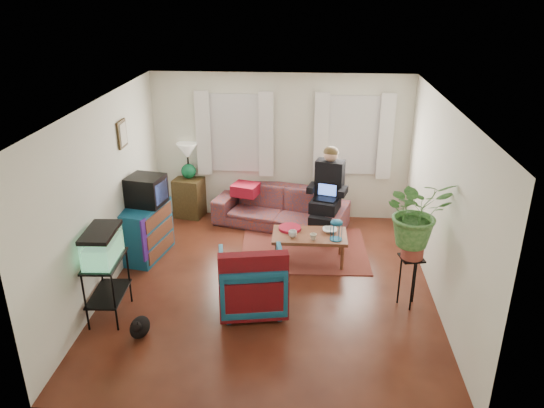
# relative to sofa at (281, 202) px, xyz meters

# --- Properties ---
(floor) EXTENTS (4.50, 5.00, 0.01)m
(floor) POSITION_rel_sofa_xyz_m (-0.03, -2.05, -0.45)
(floor) COLOR #4F2B14
(floor) RESTS_ON ground
(ceiling) EXTENTS (4.50, 5.00, 0.01)m
(ceiling) POSITION_rel_sofa_xyz_m (-0.03, -2.05, 2.15)
(ceiling) COLOR white
(ceiling) RESTS_ON wall_back
(wall_back) EXTENTS (4.50, 0.01, 2.60)m
(wall_back) POSITION_rel_sofa_xyz_m (-0.03, 0.45, 0.85)
(wall_back) COLOR silver
(wall_back) RESTS_ON floor
(wall_front) EXTENTS (4.50, 0.01, 2.60)m
(wall_front) POSITION_rel_sofa_xyz_m (-0.03, -4.55, 0.85)
(wall_front) COLOR silver
(wall_front) RESTS_ON floor
(wall_left) EXTENTS (0.01, 5.00, 2.60)m
(wall_left) POSITION_rel_sofa_xyz_m (-2.28, -2.05, 0.85)
(wall_left) COLOR silver
(wall_left) RESTS_ON floor
(wall_right) EXTENTS (0.01, 5.00, 2.60)m
(wall_right) POSITION_rel_sofa_xyz_m (2.22, -2.05, 0.85)
(wall_right) COLOR silver
(wall_right) RESTS_ON floor
(window_left) EXTENTS (1.08, 0.04, 1.38)m
(window_left) POSITION_rel_sofa_xyz_m (-0.83, 0.43, 1.10)
(window_left) COLOR white
(window_left) RESTS_ON wall_back
(window_right) EXTENTS (1.08, 0.04, 1.38)m
(window_right) POSITION_rel_sofa_xyz_m (1.22, 0.43, 1.10)
(window_right) COLOR white
(window_right) RESTS_ON wall_back
(curtains_left) EXTENTS (1.36, 0.06, 1.50)m
(curtains_left) POSITION_rel_sofa_xyz_m (-0.83, 0.35, 1.10)
(curtains_left) COLOR white
(curtains_left) RESTS_ON wall_back
(curtains_right) EXTENTS (1.36, 0.06, 1.50)m
(curtains_right) POSITION_rel_sofa_xyz_m (1.22, 0.35, 1.10)
(curtains_right) COLOR white
(curtains_right) RESTS_ON wall_back
(picture_frame) EXTENTS (0.04, 0.32, 0.40)m
(picture_frame) POSITION_rel_sofa_xyz_m (-2.25, -1.20, 1.50)
(picture_frame) COLOR #3D2616
(picture_frame) RESTS_ON wall_left
(area_rug) EXTENTS (2.07, 1.69, 0.01)m
(area_rug) POSITION_rel_sofa_xyz_m (0.43, -0.92, -0.44)
(area_rug) COLOR brown
(area_rug) RESTS_ON floor
(sofa) EXTENTS (2.45, 1.49, 0.90)m
(sofa) POSITION_rel_sofa_xyz_m (0.00, 0.00, 0.00)
(sofa) COLOR brown
(sofa) RESTS_ON floor
(seated_person) EXTENTS (0.74, 0.83, 1.37)m
(seated_person) POSITION_rel_sofa_xyz_m (0.80, -0.22, 0.23)
(seated_person) COLOR black
(seated_person) RESTS_ON sofa
(side_table) EXTENTS (0.58, 0.58, 0.72)m
(side_table) POSITION_rel_sofa_xyz_m (-1.68, 0.34, -0.09)
(side_table) COLOR #3A2815
(side_table) RESTS_ON floor
(table_lamp) EXTENTS (0.44, 0.44, 0.66)m
(table_lamp) POSITION_rel_sofa_xyz_m (-1.68, 0.34, 0.58)
(table_lamp) COLOR white
(table_lamp) RESTS_ON side_table
(dresser) EXTENTS (0.64, 1.01, 0.85)m
(dresser) POSITION_rel_sofa_xyz_m (-2.02, -1.28, -0.03)
(dresser) COLOR #11696A
(dresser) RESTS_ON floor
(crt_tv) EXTENTS (0.60, 0.56, 0.45)m
(crt_tv) POSITION_rel_sofa_xyz_m (-1.99, -1.19, 0.62)
(crt_tv) COLOR black
(crt_tv) RESTS_ON dresser
(aquarium_stand) EXTENTS (0.44, 0.74, 0.81)m
(aquarium_stand) POSITION_rel_sofa_xyz_m (-2.03, -2.90, -0.05)
(aquarium_stand) COLOR black
(aquarium_stand) RESTS_ON floor
(aquarium) EXTENTS (0.39, 0.68, 0.42)m
(aquarium) POSITION_rel_sofa_xyz_m (-2.03, -2.90, 0.57)
(aquarium) COLOR #7FD899
(aquarium) RESTS_ON aquarium_stand
(black_cat) EXTENTS (0.25, 0.37, 0.30)m
(black_cat) POSITION_rel_sofa_xyz_m (-1.52, -3.31, -0.30)
(black_cat) COLOR black
(black_cat) RESTS_ON floor
(armchair) EXTENTS (0.96, 0.92, 0.86)m
(armchair) POSITION_rel_sofa_xyz_m (-0.22, -2.59, -0.02)
(armchair) COLOR #12636E
(armchair) RESTS_ON floor
(serape_throw) EXTENTS (0.88, 0.35, 0.71)m
(serape_throw) POSITION_rel_sofa_xyz_m (-0.17, -2.92, 0.16)
(serape_throw) COLOR #9E0A0A
(serape_throw) RESTS_ON armchair
(coffee_table) EXTENTS (1.13, 0.62, 0.47)m
(coffee_table) POSITION_rel_sofa_xyz_m (0.51, -1.28, -0.22)
(coffee_table) COLOR brown
(coffee_table) RESTS_ON floor
(cup_a) EXTENTS (0.13, 0.13, 0.10)m
(cup_a) POSITION_rel_sofa_xyz_m (0.26, -1.39, 0.07)
(cup_a) COLOR white
(cup_a) RESTS_ON coffee_table
(cup_b) EXTENTS (0.10, 0.10, 0.10)m
(cup_b) POSITION_rel_sofa_xyz_m (0.57, -1.46, 0.06)
(cup_b) COLOR beige
(cup_b) RESTS_ON coffee_table
(bowl) EXTENTS (0.22, 0.22, 0.06)m
(bowl) POSITION_rel_sofa_xyz_m (0.82, -1.18, 0.04)
(bowl) COLOR white
(bowl) RESTS_ON coffee_table
(snack_tray) EXTENTS (0.35, 0.35, 0.04)m
(snack_tray) POSITION_rel_sofa_xyz_m (0.21, -1.13, 0.04)
(snack_tray) COLOR #B21414
(snack_tray) RESTS_ON coffee_table
(birdcage) EXTENTS (0.19, 0.19, 0.33)m
(birdcage) POSITION_rel_sofa_xyz_m (0.90, -1.43, 0.18)
(birdcage) COLOR #115B6B
(birdcage) RESTS_ON coffee_table
(plant_stand) EXTENTS (0.36, 0.36, 0.72)m
(plant_stand) POSITION_rel_sofa_xyz_m (1.83, -2.38, -0.09)
(plant_stand) COLOR black
(plant_stand) RESTS_ON floor
(potted_plant) EXTENTS (0.95, 0.86, 0.91)m
(potted_plant) POSITION_rel_sofa_xyz_m (1.83, -2.38, 0.77)
(potted_plant) COLOR #599947
(potted_plant) RESTS_ON plant_stand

